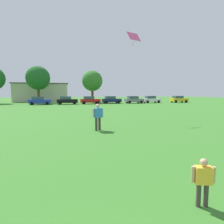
{
  "coord_description": "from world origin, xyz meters",
  "views": [
    {
      "loc": [
        -0.45,
        0.77,
        2.47
      ],
      "look_at": [
        2.16,
        10.51,
        1.45
      ],
      "focal_mm": 30.66,
      "sensor_mm": 36.0,
      "label": 1
    }
  ],
  "objects": [
    {
      "name": "parked_car_navy_3",
      "position": [
        10.74,
        43.33,
        0.86
      ],
      "size": [
        4.3,
        2.02,
        1.68
      ],
      "color": "#141E4C",
      "rests_on": "ground"
    },
    {
      "name": "kite",
      "position": [
        5.83,
        16.93,
        7.29
      ],
      "size": [
        1.34,
        0.94,
        1.13
      ],
      "color": "#F24C8C"
    },
    {
      "name": "parked_car_white_5",
      "position": [
        20.9,
        43.46,
        0.86
      ],
      "size": [
        4.3,
        2.02,
        1.68
      ],
      "color": "white",
      "rests_on": "ground"
    },
    {
      "name": "tree_center",
      "position": [
        -5.67,
        50.36,
        5.97
      ],
      "size": [
        5.67,
        5.67,
        8.84
      ],
      "color": "brown",
      "rests_on": "ground"
    },
    {
      "name": "parked_car_blue_0",
      "position": [
        -4.76,
        42.67,
        0.86
      ],
      "size": [
        4.3,
        2.02,
        1.68
      ],
      "color": "#1E38AD",
      "rests_on": "ground"
    },
    {
      "name": "tree_far_right",
      "position": [
        7.3,
        48.97,
        5.4
      ],
      "size": [
        5.13,
        5.13,
        8.0
      ],
      "color": "brown",
      "rests_on": "ground"
    },
    {
      "name": "parked_car_red_2",
      "position": [
        5.74,
        42.82,
        0.86
      ],
      "size": [
        4.3,
        2.02,
        1.68
      ],
      "color": "red",
      "rests_on": "ground"
    },
    {
      "name": "house_left",
      "position": [
        -5.66,
        57.99,
        2.55
      ],
      "size": [
        14.47,
        7.7,
        5.08
      ],
      "color": "beige",
      "rests_on": "ground"
    },
    {
      "name": "parked_car_yellow_6",
      "position": [
        28.29,
        43.04,
        0.86
      ],
      "size": [
        4.3,
        2.02,
        1.68
      ],
      "color": "yellow",
      "rests_on": "ground"
    },
    {
      "name": "child_kite_flyer",
      "position": [
        2.46,
        4.07,
        0.64
      ],
      "size": [
        0.49,
        0.3,
        1.08
      ],
      "rotation": [
        0.0,
        0.0,
        -0.31
      ],
      "color": "#3F3833",
      "rests_on": "ground"
    },
    {
      "name": "parked_car_black_1",
      "position": [
        0.76,
        42.6,
        0.86
      ],
      "size": [
        4.3,
        2.02,
        1.68
      ],
      "color": "black",
      "rests_on": "ground"
    },
    {
      "name": "ground_plane",
      "position": [
        0.0,
        30.0,
        0.0
      ],
      "size": [
        160.0,
        160.0,
        0.0
      ],
      "primitive_type": "plane",
      "color": "#387528"
    },
    {
      "name": "parked_car_gray_4",
      "position": [
        16.04,
        42.68,
        0.86
      ],
      "size": [
        4.3,
        2.02,
        1.68
      ],
      "color": "slate",
      "rests_on": "ground"
    },
    {
      "name": "adult_bystander",
      "position": [
        1.85,
        12.96,
        1.04
      ],
      "size": [
        0.77,
        0.52,
        1.75
      ],
      "rotation": [
        0.0,
        0.0,
        0.42
      ],
      "color": "#3F3833",
      "rests_on": "ground"
    }
  ]
}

